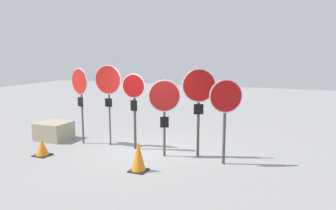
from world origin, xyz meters
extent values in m
plane|color=gray|center=(0.00, 0.00, 0.00)|extent=(40.00, 40.00, 0.00)
cylinder|color=#474238|center=(-2.44, 0.08, 1.12)|extent=(0.06, 0.06, 2.25)
cylinder|color=white|center=(-2.46, 0.03, 2.04)|extent=(0.80, 0.32, 0.85)
cylinder|color=red|center=(-2.46, 0.01, 2.04)|extent=(0.74, 0.30, 0.79)
cube|color=black|center=(-2.46, 0.03, 1.38)|extent=(0.27, 0.12, 0.29)
cylinder|color=#474238|center=(-1.51, 0.25, 1.24)|extent=(0.05, 0.05, 2.47)
cylinder|color=white|center=(-1.51, 0.20, 2.11)|extent=(0.92, 0.06, 0.92)
cylinder|color=red|center=(-1.51, 0.18, 2.11)|extent=(0.86, 0.06, 0.86)
cube|color=black|center=(-1.51, 0.20, 1.39)|extent=(0.24, 0.03, 0.27)
cylinder|color=#474238|center=(-0.57, 0.17, 1.16)|extent=(0.08, 0.08, 2.32)
cylinder|color=white|center=(-0.57, 0.11, 1.96)|extent=(0.73, 0.09, 0.73)
cylinder|color=#AD0F0F|center=(-0.57, 0.09, 1.96)|extent=(0.67, 0.08, 0.67)
cube|color=black|center=(-0.57, 0.11, 1.36)|extent=(0.21, 0.04, 0.32)
cylinder|color=#474238|center=(0.54, -0.16, 1.05)|extent=(0.07, 0.07, 2.11)
cylinder|color=white|center=(0.56, -0.21, 1.75)|extent=(0.82, 0.41, 0.90)
cylinder|color=red|center=(0.57, -0.23, 1.75)|extent=(0.77, 0.38, 0.84)
cube|color=black|center=(0.56, -0.21, 1.01)|extent=(0.23, 0.13, 0.31)
cylinder|color=#474238|center=(1.43, 0.21, 1.12)|extent=(0.08, 0.08, 2.23)
cylinder|color=white|center=(1.45, 0.15, 2.04)|extent=(0.88, 0.38, 0.94)
cylinder|color=#AD0F0F|center=(1.46, 0.13, 2.04)|extent=(0.82, 0.36, 0.88)
cube|color=black|center=(1.45, 0.15, 1.38)|extent=(0.26, 0.12, 0.29)
cylinder|color=#474238|center=(2.26, -0.17, 1.04)|extent=(0.08, 0.08, 2.09)
cylinder|color=white|center=(2.29, -0.23, 1.83)|extent=(0.78, 0.43, 0.87)
cylinder|color=#AD0F0F|center=(2.29, -0.24, 1.83)|extent=(0.73, 0.40, 0.81)
cube|color=black|center=(-2.75, -1.43, 0.01)|extent=(0.44, 0.44, 0.02)
cone|color=orange|center=(-2.75, -1.43, 0.25)|extent=(0.37, 0.37, 0.46)
cube|color=black|center=(0.40, -1.51, 0.01)|extent=(0.44, 0.44, 0.02)
cone|color=orange|center=(0.40, -1.51, 0.39)|extent=(0.37, 0.37, 0.75)
cube|color=#9E937A|center=(-3.67, 0.12, 0.30)|extent=(1.03, 0.95, 0.60)
camera|label=1|loc=(4.04, -8.50, 2.94)|focal=35.00mm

